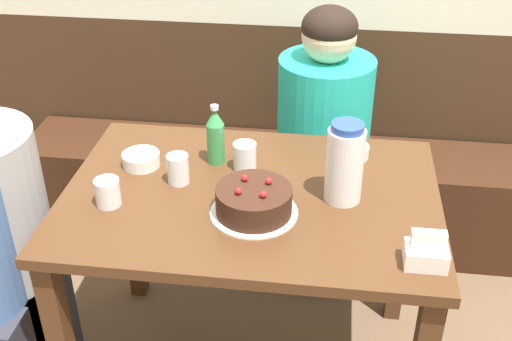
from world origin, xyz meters
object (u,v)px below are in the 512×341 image
Objects in this scene: bowl_soup_white at (141,159)px; glass_tumbler_short at (108,192)px; water_pitcher at (345,163)px; glass_shot_small at (245,156)px; soju_bottle at (215,136)px; bowl_rice_small at (351,151)px; bench_seat at (276,193)px; glass_water_tall at (178,169)px; birthday_cake at (254,201)px; napkin_holder at (426,253)px; person_teal_shirt at (322,148)px.

bowl_soup_white is 1.45× the size of glass_tumbler_short.
water_pitcher reaches higher than glass_shot_small.
soju_bottle reaches higher than bowl_rice_small.
glass_water_tall is at bearing -106.17° from bench_seat.
birthday_cake reaches higher than glass_shot_small.
bowl_rice_small is at bearing 11.77° from soju_bottle.
person_teal_shirt reaches higher than napkin_holder.
glass_water_tall reaches higher than bench_seat.
bowl_soup_white is (-0.24, -0.06, -0.07)m from soju_bottle.
soju_bottle is 0.26m from bowl_soup_white.
person_teal_shirt is (0.57, 0.54, -0.22)m from bowl_soup_white.
bowl_soup_white is 0.69m from bowl_rice_small.
person_teal_shirt reaches higher than bowl_rice_small.
person_teal_shirt is at bearing -41.00° from bench_seat.
soju_bottle is at bearing 162.32° from glass_shot_small.
soju_bottle is at bearing -34.83° from person_teal_shirt.
birthday_cake reaches higher than bowl_rice_small.
person_teal_shirt is at bearing 51.81° from glass_tumbler_short.
bench_seat is 1.18m from glass_tumbler_short.
glass_water_tall is at bearing -34.60° from person_teal_shirt.
birthday_cake is 2.11× the size of bowl_soup_white.
soju_bottle is 2.16× the size of glass_water_tall.
napkin_holder reaches higher than bowl_soup_white.
bench_seat is 0.93m from soju_bottle.
glass_shot_small is at bearing 157.07° from water_pitcher.
soju_bottle is 1.68× the size of bowl_soup_white.
person_teal_shirt reaches higher than birthday_cake.
birthday_cake is at bearing -28.93° from bowl_soup_white.
person_teal_shirt is at bearing 104.43° from bowl_rice_small.
person_teal_shirt is at bearing 65.26° from glass_shot_small.
glass_tumbler_short is (-0.71, -0.38, 0.02)m from bowl_rice_small.
glass_water_tall is at bearing 157.04° from napkin_holder.
glass_tumbler_short is at bearing -145.36° from glass_shot_small.
birthday_cake is 0.33m from soju_bottle.
glass_water_tall reaches higher than glass_shot_small.
water_pitcher is at bearing 24.09° from birthday_cake.
glass_tumbler_short reaches higher than bench_seat.
person_teal_shirt is (0.18, 0.76, -0.24)m from birthday_cake.
glass_water_tall is at bearing 39.88° from glass_tumbler_short.
person_teal_shirt is (-0.29, 0.93, -0.23)m from napkin_holder.
glass_water_tall reaches higher than bowl_soup_white.
water_pitcher is at bearing -22.93° from glass_shot_small.
bench_seat is at bearing 66.68° from glass_tumbler_short.
napkin_holder is at bearing -19.83° from birthday_cake.
bench_seat is 0.99m from bowl_soup_white.
napkin_holder reaches higher than glass_water_tall.
bench_seat is at bearing 73.83° from glass_water_tall.
water_pitcher is 0.22× the size of person_teal_shirt.
bowl_rice_small is at bearing 28.09° from glass_tumbler_short.
glass_shot_small is 0.62m from person_teal_shirt.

